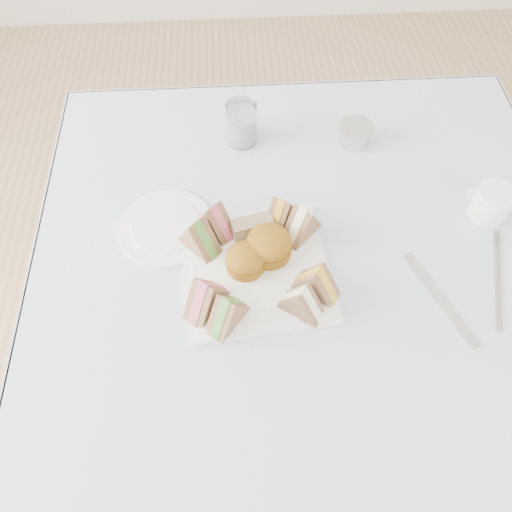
{
  "coord_description": "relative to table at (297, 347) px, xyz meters",
  "views": [
    {
      "loc": [
        -0.13,
        -0.47,
        1.51
      ],
      "look_at": [
        -0.1,
        -0.0,
        0.8
      ],
      "focal_mm": 35.0,
      "sensor_mm": 36.0,
      "label": 1
    }
  ],
  "objects": [
    {
      "name": "floor",
      "position": [
        0.0,
        0.0,
        -0.37
      ],
      "size": [
        4.0,
        4.0,
        0.0
      ],
      "primitive_type": "plane",
      "color": "#9E7751",
      "rests_on": "ground"
    },
    {
      "name": "table",
      "position": [
        0.0,
        0.0,
        0.0
      ],
      "size": [
        0.9,
        0.9,
        0.74
      ],
      "primitive_type": "cube",
      "color": "brown",
      "rests_on": "floor"
    },
    {
      "name": "tablecloth",
      "position": [
        0.0,
        0.0,
        0.37
      ],
      "size": [
        1.02,
        1.02,
        0.01
      ],
      "primitive_type": "cube",
      "color": "silver",
      "rests_on": "table"
    },
    {
      "name": "serving_plate",
      "position": [
        -0.1,
        -0.0,
        0.38
      ],
      "size": [
        0.28,
        0.28,
        0.01
      ],
      "primitive_type": "cube",
      "rotation": [
        0.0,
        0.0,
        0.1
      ],
      "color": "white",
      "rests_on": "tablecloth"
    },
    {
      "name": "sandwich_fl_a",
      "position": [
        -0.19,
        -0.07,
        0.43
      ],
      "size": [
        0.08,
        0.09,
        0.08
      ],
      "primitive_type": null,
      "rotation": [
        0.0,
        0.0,
        0.92
      ],
      "color": "brown",
      "rests_on": "serving_plate"
    },
    {
      "name": "sandwich_fl_b",
      "position": [
        -0.15,
        -0.1,
        0.42
      ],
      "size": [
        0.08,
        0.09,
        0.07
      ],
      "primitive_type": null,
      "rotation": [
        0.0,
        0.0,
        0.89
      ],
      "color": "brown",
      "rests_on": "serving_plate"
    },
    {
      "name": "sandwich_fr_a",
      "position": [
        -0.0,
        -0.06,
        0.42
      ],
      "size": [
        0.09,
        0.08,
        0.07
      ],
      "primitive_type": null,
      "rotation": [
        0.0,
        0.0,
        -0.63
      ],
      "color": "brown",
      "rests_on": "serving_plate"
    },
    {
      "name": "sandwich_fr_b",
      "position": [
        -0.03,
        -0.09,
        0.42
      ],
      "size": [
        0.08,
        0.07,
        0.07
      ],
      "primitive_type": null,
      "rotation": [
        0.0,
        0.0,
        -0.6
      ],
      "color": "brown",
      "rests_on": "serving_plate"
    },
    {
      "name": "sandwich_bl_a",
      "position": [
        -0.2,
        0.05,
        0.43
      ],
      "size": [
        0.09,
        0.09,
        0.08
      ],
      "primitive_type": null,
      "rotation": [
        0.0,
        0.0,
        2.3
      ],
      "color": "brown",
      "rests_on": "serving_plate"
    },
    {
      "name": "sandwich_bl_b",
      "position": [
        -0.17,
        0.08,
        0.42
      ],
      "size": [
        0.08,
        0.09,
        0.07
      ],
      "primitive_type": null,
      "rotation": [
        0.0,
        0.0,
        2.31
      ],
      "color": "brown",
      "rests_on": "serving_plate"
    },
    {
      "name": "sandwich_br_a",
      "position": [
        -0.01,
        0.07,
        0.43
      ],
      "size": [
        0.09,
        0.09,
        0.07
      ],
      "primitive_type": null,
      "rotation": [
        0.0,
        0.0,
        -2.33
      ],
      "color": "brown",
      "rests_on": "serving_plate"
    },
    {
      "name": "sandwich_br_b",
      "position": [
        -0.05,
        0.09,
        0.42
      ],
      "size": [
        0.07,
        0.08,
        0.07
      ],
      "primitive_type": null,
      "rotation": [
        0.0,
        0.0,
        -2.16
      ],
      "color": "brown",
      "rests_on": "serving_plate"
    },
    {
      "name": "scone_left",
      "position": [
        -0.12,
        -0.0,
        0.41
      ],
      "size": [
        0.08,
        0.08,
        0.05
      ],
      "primitive_type": "cylinder",
      "rotation": [
        0.0,
        0.0,
        0.12
      ],
      "color": "#9C6D11",
      "rests_on": "serving_plate"
    },
    {
      "name": "scone_right",
      "position": [
        -0.08,
        0.03,
        0.42
      ],
      "size": [
        0.11,
        0.11,
        0.05
      ],
      "primitive_type": "cylinder",
      "rotation": [
        0.0,
        0.0,
        0.45
      ],
      "color": "#9C6D11",
      "rests_on": "serving_plate"
    },
    {
      "name": "pastry_slice",
      "position": [
        -0.1,
        0.07,
        0.41
      ],
      "size": [
        0.08,
        0.05,
        0.04
      ],
      "primitive_type": "cube",
      "rotation": [
        0.0,
        0.0,
        0.25
      ],
      "color": "tan",
      "rests_on": "serving_plate"
    },
    {
      "name": "side_plate",
      "position": [
        -0.27,
        0.1,
        0.38
      ],
      "size": [
        0.23,
        0.23,
        0.01
      ],
      "primitive_type": "cylinder",
      "rotation": [
        0.0,
        0.0,
        0.36
      ],
      "color": "white",
      "rests_on": "tablecloth"
    },
    {
      "name": "water_glass",
      "position": [
        -0.11,
        0.33,
        0.42
      ],
      "size": [
        0.08,
        0.08,
        0.09
      ],
      "primitive_type": "cylinder",
      "rotation": [
        0.0,
        0.0,
        0.23
      ],
      "color": "white",
      "rests_on": "tablecloth"
    },
    {
      "name": "tea_strainer",
      "position": [
        0.13,
        0.31,
        0.4
      ],
      "size": [
        0.09,
        0.09,
        0.04
      ],
      "primitive_type": "cylinder",
      "rotation": [
        0.0,
        0.0,
        -0.35
      ],
      "color": "silver",
      "rests_on": "tablecloth"
    },
    {
      "name": "knife",
      "position": [
        0.21,
        -0.08,
        0.38
      ],
      "size": [
        0.09,
        0.19,
        0.0
      ],
      "primitive_type": "cube",
      "rotation": [
        0.0,
        0.0,
        0.38
      ],
      "color": "silver",
      "rests_on": "tablecloth"
    },
    {
      "name": "fork",
      "position": [
        0.32,
        -0.06,
        0.38
      ],
      "size": [
        0.06,
        0.17,
        0.0
      ],
      "primitive_type": "cube",
      "rotation": [
        0.0,
        0.0,
        -0.3
      ],
      "color": "silver",
      "rests_on": "tablecloth"
    },
    {
      "name": "creamer_jug",
      "position": [
        0.35,
        0.1,
        0.41
      ],
      "size": [
        0.09,
        0.09,
        0.06
      ],
      "primitive_type": "cylinder",
      "rotation": [
        0.0,
        0.0,
        -0.37
      ],
      "color": "white",
      "rests_on": "tablecloth"
    }
  ]
}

